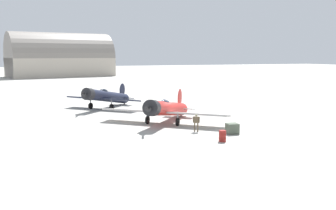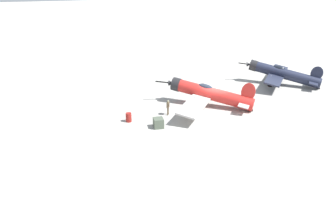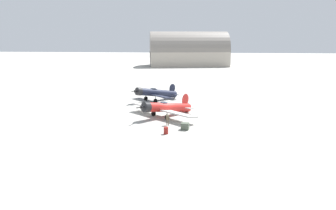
{
  "view_description": "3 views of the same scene",
  "coord_description": "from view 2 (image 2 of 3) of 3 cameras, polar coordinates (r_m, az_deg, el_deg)",
  "views": [
    {
      "loc": [
        -35.8,
        14.56,
        6.95
      ],
      "look_at": [
        0.0,
        0.0,
        1.8
      ],
      "focal_mm": 40.29,
      "sensor_mm": 36.0,
      "label": 1
    },
    {
      "loc": [
        -17.03,
        -30.04,
        13.41
      ],
      "look_at": [
        -5.56,
        -0.51,
        1.1
      ],
      "focal_mm": 34.86,
      "sensor_mm": 36.0,
      "label": 2
    },
    {
      "loc": [
        -52.16,
        -5.26,
        12.52
      ],
      "look_at": [
        0.0,
        0.0,
        1.8
      ],
      "focal_mm": 36.53,
      "sensor_mm": 36.0,
      "label": 3
    }
  ],
  "objects": [
    {
      "name": "airplane_mid_apron",
      "position": [
        46.34,
        19.25,
        5.25
      ],
      "size": [
        9.14,
        9.12,
        3.11
      ],
      "rotation": [
        0.0,
        0.0,
        2.34
      ],
      "color": "#1E2338",
      "rests_on": "ground_plane"
    },
    {
      "name": "equipment_crate",
      "position": [
        31.37,
        -1.69,
        -3.15
      ],
      "size": [
        1.07,
        1.14,
        0.93
      ],
      "rotation": [
        0.0,
        0.0,
        6.14
      ],
      "color": "#4C5647",
      "rests_on": "ground_plane"
    },
    {
      "name": "ground_crew_mechanic",
      "position": [
        34.03,
        -0.0,
        -0.18
      ],
      "size": [
        0.44,
        0.53,
        1.63
      ],
      "rotation": [
        0.0,
        0.0,
        2.52
      ],
      "color": "brown",
      "rests_on": "ground_plane"
    },
    {
      "name": "airplane_foreground",
      "position": [
        36.66,
        7.07,
        2.03
      ],
      "size": [
        10.42,
        11.09,
        3.27
      ],
      "rotation": [
        0.0,
        0.0,
        2.4
      ],
      "color": "red",
      "rests_on": "ground_plane"
    },
    {
      "name": "fuel_drum",
      "position": [
        32.83,
        -6.9,
        -2.16
      ],
      "size": [
        0.62,
        0.62,
        0.92
      ],
      "color": "maroon",
      "rests_on": "ground_plane"
    },
    {
      "name": "ground_plane",
      "position": [
        37.05,
        7.76,
        -0.19
      ],
      "size": [
        400.0,
        400.0,
        0.0
      ],
      "primitive_type": "plane",
      "color": "#A8A59E"
    }
  ]
}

